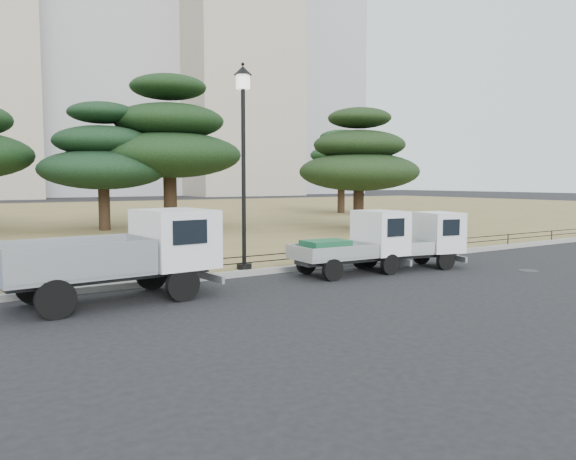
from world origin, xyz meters
TOP-DOWN VIEW (x-y plane):
  - ground at (0.00, 0.00)m, footprint 220.00×220.00m
  - lawn at (0.00, 30.60)m, footprint 120.00×56.00m
  - curb at (0.00, 2.60)m, footprint 120.00×0.25m
  - truck_large at (-4.88, 1.19)m, footprint 4.73×2.16m
  - truck_kei_front at (1.90, 1.22)m, footprint 3.46×1.61m
  - truck_kei_rear at (4.04, 1.02)m, footprint 3.47×2.01m
  - street_lamp at (-0.92, 2.90)m, footprint 0.51×0.51m
  - pipe_fence at (0.00, 2.75)m, footprint 38.00×0.04m
  - manhole at (6.50, -1.20)m, footprint 0.60×0.60m
  - pine_center_left at (-0.86, 18.00)m, footprint 6.38×6.38m
  - pine_center_right at (2.56, 17.65)m, footprint 7.65×7.65m
  - pine_east_near at (10.38, 11.28)m, footprint 6.20×6.20m
  - pine_east_far at (18.89, 23.49)m, footprint 6.45×6.45m
  - tower_east at (40.00, 82.00)m, footprint 20.00×18.00m
  - tower_far_east at (58.00, 90.00)m, footprint 24.00×20.00m
  - radio_tower at (72.00, 85.00)m, footprint 1.80×1.80m

SIDE VIEW (x-z plane):
  - ground at x=0.00m, z-range 0.00..0.00m
  - manhole at x=6.50m, z-range 0.00..0.01m
  - lawn at x=0.00m, z-range 0.00..0.15m
  - curb at x=0.00m, z-range 0.00..0.16m
  - pipe_fence at x=0.00m, z-range 0.24..0.64m
  - truck_kei_rear at x=4.04m, z-range 0.00..1.70m
  - truck_kei_front at x=1.90m, z-range 0.00..1.80m
  - truck_large at x=-4.88m, z-range 0.11..2.12m
  - pine_east_near at x=10.38m, z-range 0.63..6.90m
  - pine_east_far at x=18.89m, z-range 0.65..7.12m
  - pine_center_left at x=-0.86m, z-range 0.65..7.14m
  - street_lamp at x=-0.92m, z-range 1.16..6.89m
  - pine_center_right at x=2.56m, z-range 0.79..8.91m
  - tower_east at x=40.00m, z-range 0.00..48.00m
  - radio_tower at x=72.00m, z-range -1.46..61.54m
  - tower_far_east at x=58.00m, z-range 0.00..70.00m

